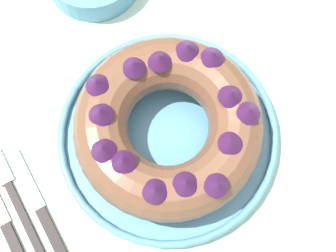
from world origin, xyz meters
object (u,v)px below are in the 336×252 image
fork (15,199)px  serving_knife (6,226)px  bundt_cake (168,126)px  serving_dish (168,135)px  cake_knife (41,211)px  napkin (315,69)px

fork → serving_knife: (-0.03, -0.03, 0.00)m
bundt_cake → fork: size_ratio=1.37×
serving_dish → cake_knife: 0.23m
serving_dish → napkin: (0.28, -0.02, -0.01)m
serving_dish → fork: size_ratio=1.69×
napkin → fork: bearing=174.7°
serving_knife → cake_knife: (0.06, -0.00, -0.00)m
bundt_cake → cake_knife: size_ratio=1.50×
bundt_cake → cake_knife: 0.24m
serving_knife → napkin: 0.56m
serving_knife → cake_knife: size_ratio=1.15×
napkin → serving_dish: bearing=176.1°
bundt_cake → serving_knife: (-0.29, -0.00, -0.06)m
fork → cake_knife: 0.05m
serving_dish → serving_knife: bearing=-179.8°
cake_knife → fork: bearing=130.1°
serving_dish → cake_knife: (-0.23, -0.01, -0.01)m
cake_knife → napkin: cake_knife is taller
bundt_cake → serving_dish: bearing=168.0°
serving_dish → fork: bearing=173.3°
fork → cake_knife: cake_knife is taller
bundt_cake → serving_knife: 0.29m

